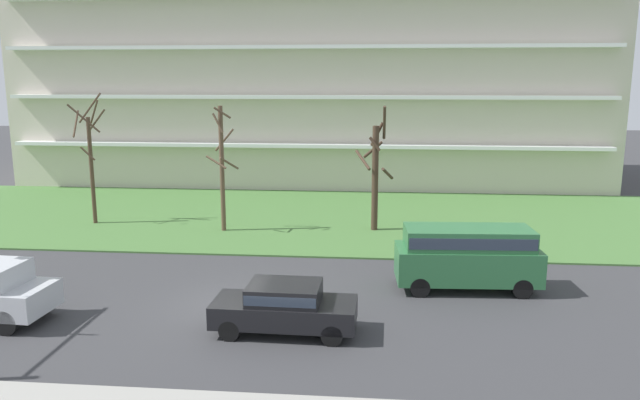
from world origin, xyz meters
The scene contains 8 objects.
ground centered at (0.00, 0.00, 0.00)m, with size 160.00×160.00×0.00m, color #38383A.
grass_lawn_strip centered at (0.00, 14.00, 0.04)m, with size 80.00×16.00×0.08m, color #477238.
apartment_building centered at (0.00, 28.57, 9.86)m, with size 42.72×14.10×19.71m.
tree_far_left centered at (-10.13, 11.24, 3.59)m, with size 1.73×1.72×7.03m.
tree_left centered at (-2.75, 10.24, 3.44)m, with size 1.56×1.43×6.44m.
tree_center centered at (4.97, 11.10, 3.11)m, with size 2.00×1.70×6.44m.
van_green_near_left centered at (8.39, 2.50, 1.40)m, with size 5.30×2.27×2.36m.
sedan_black_center_right centered at (2.25, -2.00, 0.87)m, with size 4.44×1.90×1.57m.
Camera 1 is at (4.94, -19.33, 7.64)m, focal length 33.84 mm.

